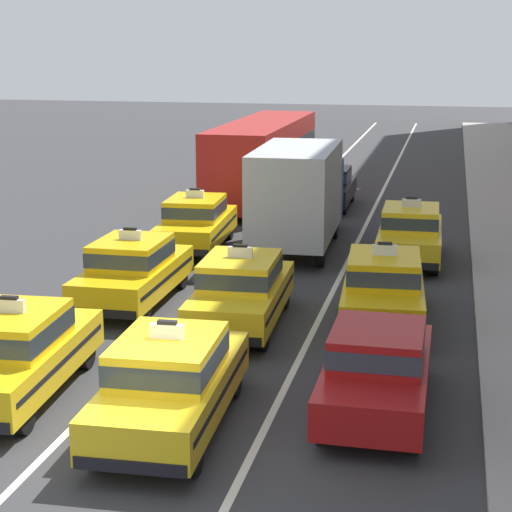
{
  "coord_description": "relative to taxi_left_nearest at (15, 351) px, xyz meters",
  "views": [
    {
      "loc": [
        4.44,
        -11.81,
        6.38
      ],
      "look_at": [
        -0.07,
        8.43,
        1.3
      ],
      "focal_mm": 61.57,
      "sensor_mm": 36.0,
      "label": 1
    }
  ],
  "objects": [
    {
      "name": "bus_left_fourth",
      "position": [
        0.06,
        21.41,
        0.94
      ],
      "size": [
        2.52,
        11.2,
        3.22
      ],
      "color": "black",
      "rests_on": "ground"
    },
    {
      "name": "taxi_center_nearest",
      "position": [
        3.21,
        -0.74,
        0.0
      ],
      "size": [
        1.99,
        4.63,
        1.96
      ],
      "color": "black",
      "rests_on": "ground"
    },
    {
      "name": "taxi_right_third",
      "position": [
        6.53,
        11.97,
        0.0
      ],
      "size": [
        1.89,
        4.59,
        1.96
      ],
      "color": "black",
      "rests_on": "ground"
    },
    {
      "name": "sedan_right_nearest",
      "position": [
        6.52,
        0.72,
        -0.03
      ],
      "size": [
        1.78,
        4.31,
        1.58
      ],
      "color": "black",
      "rests_on": "ground"
    },
    {
      "name": "taxi_left_third",
      "position": [
        -0.12,
        12.11,
        0.0
      ],
      "size": [
        2.09,
        4.66,
        1.96
      ],
      "color": "black",
      "rests_on": "ground"
    },
    {
      "name": "box_truck_center_third",
      "position": [
        3.01,
        13.05,
        0.9
      ],
      "size": [
        2.46,
        7.02,
        3.27
      ],
      "color": "black",
      "rests_on": "ground"
    },
    {
      "name": "sedan_center_fourth",
      "position": [
        2.97,
        20.16,
        -0.03
      ],
      "size": [
        1.82,
        4.32,
        1.58
      ],
      "color": "black",
      "rests_on": "ground"
    },
    {
      "name": "taxi_left_nearest",
      "position": [
        0.0,
        0.0,
        0.0
      ],
      "size": [
        2.09,
        4.66,
        1.96
      ],
      "color": "black",
      "rests_on": "ground"
    },
    {
      "name": "lane_stripe_center_right",
      "position": [
        4.74,
        18.0,
        -0.87
      ],
      "size": [
        0.14,
        80.0,
        0.01
      ],
      "primitive_type": "cube",
      "color": "silver",
      "rests_on": "ground"
    },
    {
      "name": "ground_plane",
      "position": [
        3.14,
        -2.0,
        -0.88
      ],
      "size": [
        160.0,
        160.0,
        0.0
      ],
      "primitive_type": "plane",
      "color": "#353538"
    },
    {
      "name": "lane_stripe_left_center",
      "position": [
        1.54,
        18.0,
        -0.87
      ],
      "size": [
        0.14,
        80.0,
        0.01
      ],
      "primitive_type": "cube",
      "color": "silver",
      "rests_on": "ground"
    },
    {
      "name": "sedan_left_fifth",
      "position": [
        -0.22,
        30.05,
        -0.03
      ],
      "size": [
        1.87,
        4.34,
        1.58
      ],
      "color": "black",
      "rests_on": "ground"
    },
    {
      "name": "taxi_right_second",
      "position": [
        6.22,
        5.82,
        0.0
      ],
      "size": [
        2.09,
        4.66,
        1.96
      ],
      "color": "black",
      "rests_on": "ground"
    },
    {
      "name": "taxi_left_second",
      "position": [
        0.02,
        6.06,
        0.0
      ],
      "size": [
        1.86,
        4.58,
        1.96
      ],
      "color": "black",
      "rests_on": "ground"
    },
    {
      "name": "taxi_center_second",
      "position": [
        3.07,
        4.89,
        0.0
      ],
      "size": [
        1.99,
        4.63,
        1.96
      ],
      "color": "black",
      "rests_on": "ground"
    }
  ]
}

